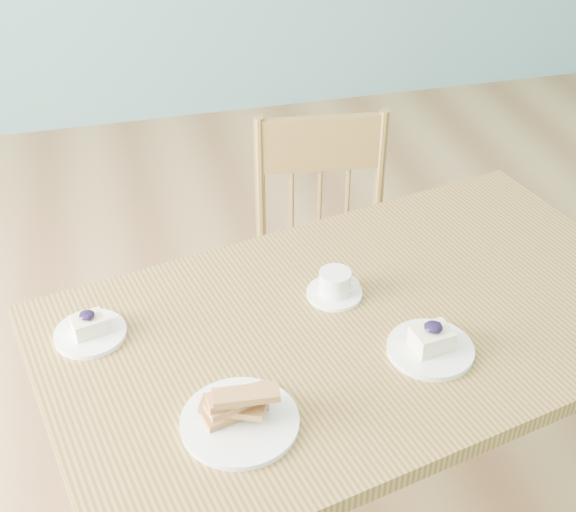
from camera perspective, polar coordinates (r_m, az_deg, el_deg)
The scene contains 7 objects.
room at distance 1.31m, azimuth 0.02°, elevation 16.22°, with size 5.01×5.01×2.71m.
dining_table at distance 1.73m, azimuth 5.17°, elevation -6.32°, with size 1.44×1.01×0.70m.
dining_chair at distance 2.30m, azimuth 2.66°, elevation -0.48°, with size 0.42×0.41×0.83m.
cheesecake_plate_near at distance 1.61m, azimuth 10.13°, elevation -6.23°, with size 0.17×0.17×0.07m.
cheesecake_plate_far at distance 1.68m, azimuth -13.93°, elevation -5.12°, with size 0.15×0.15×0.06m.
coffee_cup at distance 1.73m, azimuth 3.38°, elevation -2.11°, with size 0.12×0.12×0.06m.
biscotti_plate at distance 1.45m, azimuth -3.48°, elevation -11.14°, with size 0.21×0.21×0.08m.
Camera 1 is at (-0.30, -1.20, 1.79)m, focal length 50.00 mm.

